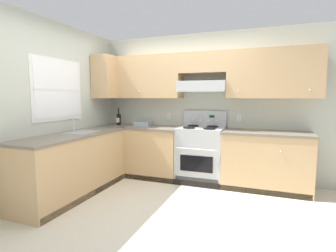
# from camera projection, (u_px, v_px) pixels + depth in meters

# --- Properties ---
(ground_plane) EXTENTS (7.04, 7.04, 0.00)m
(ground_plane) POSITION_uv_depth(u_px,v_px,m) (151.00, 207.00, 3.45)
(ground_plane) COLOR beige
(wall_back) EXTENTS (4.68, 0.57, 2.55)m
(wall_back) POSITION_uv_depth(u_px,v_px,m) (208.00, 95.00, 4.57)
(wall_back) COLOR beige
(wall_back) RESTS_ON ground_plane
(wall_left) EXTENTS (0.47, 4.00, 2.55)m
(wall_left) POSITION_uv_depth(u_px,v_px,m) (63.00, 103.00, 4.06)
(wall_left) COLOR beige
(wall_left) RESTS_ON ground_plane
(counter_back_run) EXTENTS (3.60, 0.65, 0.91)m
(counter_back_run) POSITION_uv_depth(u_px,v_px,m) (193.00, 155.00, 4.48)
(counter_back_run) COLOR tan
(counter_back_run) RESTS_ON ground_plane
(counter_left_run) EXTENTS (0.63, 1.91, 1.13)m
(counter_left_run) POSITION_uv_depth(u_px,v_px,m) (73.00, 164.00, 3.83)
(counter_left_run) COLOR tan
(counter_left_run) RESTS_ON ground_plane
(stove) EXTENTS (0.76, 0.62, 1.20)m
(stove) POSITION_uv_depth(u_px,v_px,m) (201.00, 154.00, 4.44)
(stove) COLOR #B7BABC
(stove) RESTS_ON ground_plane
(wine_bottle) EXTENTS (0.08, 0.08, 0.32)m
(wine_bottle) POSITION_uv_depth(u_px,v_px,m) (119.00, 118.00, 4.99)
(wine_bottle) COLOR black
(wine_bottle) RESTS_ON counter_back_run
(bowl) EXTENTS (0.28, 0.25, 0.08)m
(bowl) POSITION_uv_depth(u_px,v_px,m) (144.00, 124.00, 4.88)
(bowl) COLOR #9EADB7
(bowl) RESTS_ON counter_back_run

